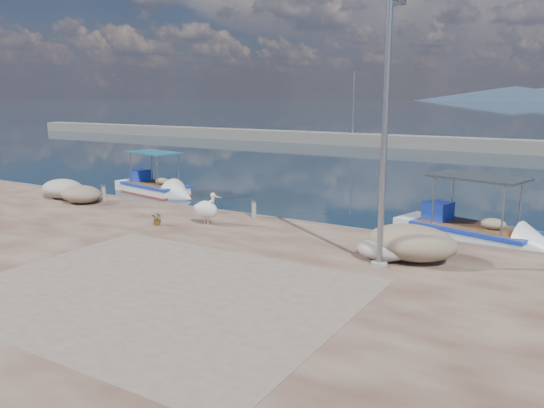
{
  "coord_description": "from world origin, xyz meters",
  "views": [
    {
      "loc": [
        9.36,
        -11.76,
        5.0
      ],
      "look_at": [
        0.0,
        3.8,
        1.3
      ],
      "focal_mm": 35.0,
      "sensor_mm": 36.0,
      "label": 1
    }
  ],
  "objects_px": {
    "boat_right": "(472,235)",
    "boat_left": "(155,189)",
    "pelican": "(207,209)",
    "lamp_post": "(384,144)",
    "bollard_near": "(254,208)"
  },
  "relations": [
    {
      "from": "boat_right",
      "to": "boat_left",
      "type": "bearing_deg",
      "value": -169.28
    },
    {
      "from": "boat_left",
      "to": "pelican",
      "type": "bearing_deg",
      "value": -24.62
    },
    {
      "from": "boat_right",
      "to": "lamp_post",
      "type": "height_order",
      "value": "lamp_post"
    },
    {
      "from": "pelican",
      "to": "lamp_post",
      "type": "relative_size",
      "value": 0.17
    },
    {
      "from": "boat_right",
      "to": "bollard_near",
      "type": "bearing_deg",
      "value": -144.76
    },
    {
      "from": "boat_left",
      "to": "pelican",
      "type": "xyz_separation_m",
      "value": [
        7.89,
        -5.7,
        0.86
      ]
    },
    {
      "from": "lamp_post",
      "to": "bollard_near",
      "type": "bearing_deg",
      "value": 152.99
    },
    {
      "from": "pelican",
      "to": "lamp_post",
      "type": "height_order",
      "value": "lamp_post"
    },
    {
      "from": "boat_right",
      "to": "bollard_near",
      "type": "xyz_separation_m",
      "value": [
        -7.37,
        -2.71,
        0.65
      ]
    },
    {
      "from": "lamp_post",
      "to": "pelican",
      "type": "bearing_deg",
      "value": 169.19
    },
    {
      "from": "lamp_post",
      "to": "bollard_near",
      "type": "height_order",
      "value": "lamp_post"
    },
    {
      "from": "boat_left",
      "to": "pelican",
      "type": "distance_m",
      "value": 9.77
    },
    {
      "from": "boat_left",
      "to": "bollard_near",
      "type": "bearing_deg",
      "value": -12.98
    },
    {
      "from": "pelican",
      "to": "boat_right",
      "type": "bearing_deg",
      "value": 29.1
    },
    {
      "from": "boat_right",
      "to": "bollard_near",
      "type": "height_order",
      "value": "boat_right"
    }
  ]
}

